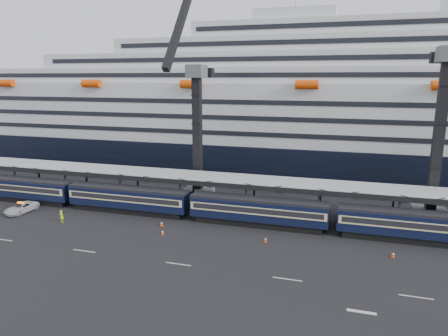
{
  "coord_description": "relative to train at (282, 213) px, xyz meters",
  "views": [
    {
      "loc": [
        2.24,
        -41.39,
        20.06
      ],
      "look_at": [
        -12.86,
        10.0,
        7.87
      ],
      "focal_mm": 32.0,
      "sensor_mm": 36.0,
      "label": 1
    }
  ],
  "objects": [
    {
      "name": "pickup_truck",
      "position": [
        -38.95,
        -4.73,
        -1.46
      ],
      "size": [
        2.76,
        5.46,
        1.48
      ],
      "primitive_type": "imported",
      "rotation": [
        0.0,
        0.0,
        -0.06
      ],
      "color": "#BBBDC3",
      "rests_on": "ground"
    },
    {
      "name": "crane_dark_mid",
      "position": [
        19.65,
        7.59,
        11.16
      ],
      "size": [
        4.5,
        18.24,
        39.64
      ],
      "color": "#46484D",
      "rests_on": "ground"
    },
    {
      "name": "worker",
      "position": [
        -30.18,
        -6.68,
        -1.29
      ],
      "size": [
        0.7,
        0.5,
        1.82
      ],
      "primitive_type": "imported",
      "rotation": [
        0.0,
        0.0,
        3.04
      ],
      "color": "#B7F90D",
      "rests_on": "ground"
    },
    {
      "name": "crane_dark_near",
      "position": [
        -15.35,
        8.59,
        9.73
      ],
      "size": [
        4.5,
        17.75,
        35.08
      ],
      "color": "#46484D",
      "rests_on": "ground"
    },
    {
      "name": "ground",
      "position": [
        4.65,
        -10.0,
        -2.2
      ],
      "size": [
        260.0,
        260.0,
        0.0
      ],
      "primitive_type": "plane",
      "color": "black",
      "rests_on": "ground"
    },
    {
      "name": "lane_markings",
      "position": [
        12.8,
        -15.23,
        -2.19
      ],
      "size": [
        111.0,
        4.27,
        0.02
      ],
      "color": "beige",
      "rests_on": "ground"
    },
    {
      "name": "cruise_ship",
      "position": [
        3.57,
        35.99,
        10.14
      ],
      "size": [
        214.09,
        28.84,
        34.0
      ],
      "color": "black",
      "rests_on": "ground"
    },
    {
      "name": "canopy",
      "position": [
        4.65,
        4.0,
        3.05
      ],
      "size": [
        130.0,
        6.25,
        5.53
      ],
      "color": "gray",
      "rests_on": "ground"
    },
    {
      "name": "train",
      "position": [
        0.0,
        0.0,
        0.0
      ],
      "size": [
        133.05,
        3.0,
        4.05
      ],
      "color": "black",
      "rests_on": "ground"
    },
    {
      "name": "traffic_cone_d",
      "position": [
        -1.25,
        -5.29,
        -1.85
      ],
      "size": [
        0.35,
        0.35,
        0.7
      ],
      "color": "#E44507",
      "rests_on": "ground"
    },
    {
      "name": "traffic_cone_c",
      "position": [
        -16.06,
        -3.94,
        -1.83
      ],
      "size": [
        0.37,
        0.37,
        0.75
      ],
      "color": "#E44507",
      "rests_on": "ground"
    },
    {
      "name": "traffic_cone_e",
      "position": [
        13.53,
        -5.5,
        -1.83
      ],
      "size": [
        0.37,
        0.37,
        0.74
      ],
      "color": "#E44507",
      "rests_on": "ground"
    },
    {
      "name": "traffic_cone_b",
      "position": [
        -14.61,
        -6.76,
        -1.86
      ],
      "size": [
        0.35,
        0.35,
        0.7
      ],
      "color": "#E44507",
      "rests_on": "ground"
    }
  ]
}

